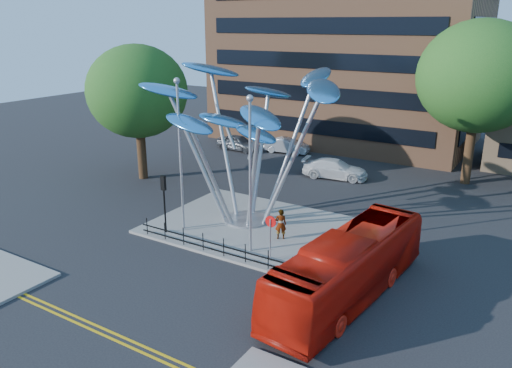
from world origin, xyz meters
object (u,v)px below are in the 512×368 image
Objects in this scene: leaf_sculpture at (247,111)px; parked_car_right at (335,169)px; tree_left at (137,92)px; no_entry_sign_island at (270,231)px; parked_car_mid at (287,146)px; red_bus at (349,267)px; pedestrian at (281,224)px; traffic_light_island at (164,192)px; parked_car_left at (238,143)px; street_lamp_left at (180,142)px; street_lamp_right at (250,161)px; tree_right at (479,77)px.

leaf_sculpture is 2.48× the size of parked_car_right.
leaf_sculpture is (11.93, -3.32, 0.08)m from tree_left.
no_entry_sign_island is 22.86m from parked_car_mid.
red_bus is at bearing -165.07° from parked_car_right.
parked_car_right is at bearing -113.79° from pedestrian.
leaf_sculpture is 11.45m from red_bus.
tree_left is at bearing 140.19° from traffic_light_island.
parked_car_left is 12.05m from parked_car_right.
red_bus is (11.60, -1.02, -1.11)m from traffic_light_island.
parked_car_right is (11.53, -3.49, 0.01)m from parked_car_left.
traffic_light_island is 6.87m from pedestrian.
red_bus is 26.07m from parked_car_mid.
parked_car_right is at bearing 76.68° from street_lamp_left.
red_bus is 2.50× the size of parked_car_left.
pedestrian is (6.12, 2.69, -1.58)m from traffic_light_island.
street_lamp_right is 2.42× the size of traffic_light_island.
tree_left is 22.91m from red_bus.
street_lamp_right is at bearing -5.71° from street_lamp_left.
tree_left reaches higher than pedestrian.
tree_left is at bearing 145.62° from street_lamp_left.
pedestrian is at bearing -112.25° from tree_right.
no_entry_sign_island is 0.57× the size of parked_car_left.
leaf_sculpture is (-10.07, -15.32, -1.16)m from tree_right.
parked_car_left is (-8.10, 17.99, -4.62)m from street_lamp_left.
leaf_sculpture is 6.82m from pedestrian.
street_lamp_right reaches higher than parked_car_right.
tree_right is 2.85× the size of parked_car_mid.
tree_left is 3.01× the size of traffic_light_island.
tree_left reaches higher than traffic_light_island.
tree_right reaches higher than parked_car_right.
traffic_light_island is (-5.50, -0.50, -2.48)m from street_lamp_right.
no_entry_sign_island is 15.82m from parked_car_right.
red_bus is at bearing -30.95° from leaf_sculpture.
parked_car_right is at bearing 120.94° from red_bus.
parked_car_left is at bearing 114.22° from street_lamp_left.
leaf_sculpture is 7.20× the size of pedestrian.
no_entry_sign_island is 0.48× the size of parked_car_right.
traffic_light_island reaches higher than parked_car_right.
parked_car_mid is at bearing 100.45° from street_lamp_left.
no_entry_sign_island is at bearing 173.37° from red_bus.
tree_left reaches higher than street_lamp_right.
pedestrian is at bearing -25.11° from leaf_sculpture.
tree_left is at bearing 163.57° from red_bus.
street_lamp_right is 4.65m from pedestrian.
parked_car_mid is at bearing 130.37° from red_bus.
pedestrian is at bearing -137.98° from parked_car_left.
tree_right is 21.58m from red_bus.
street_lamp_right is 22.21m from parked_car_mid.
pedestrian is at bearing 108.22° from no_entry_sign_island.
leaf_sculpture is at bearing 124.91° from street_lamp_right.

